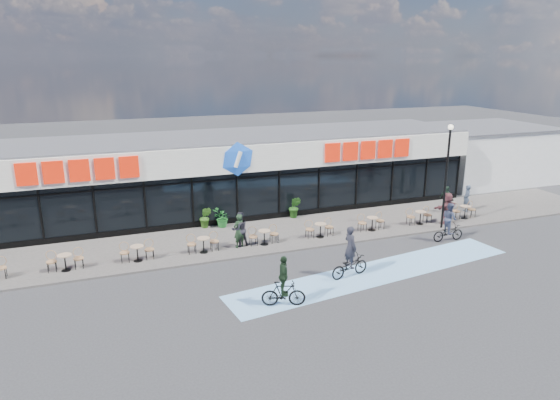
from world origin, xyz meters
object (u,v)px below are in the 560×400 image
at_px(cyclist_b, 449,226).
at_px(cyclist_a, 350,260).
at_px(patron_left, 239,231).
at_px(potted_plant_right, 295,207).
at_px(pedestrian_a, 467,198).
at_px(pedestrian_c, 447,208).
at_px(potted_plant_left, 206,217).
at_px(potted_plant_mid, 222,218).
at_px(pedestrian_b, 447,199).
at_px(patron_right, 240,229).
at_px(lamp_post, 447,168).

bearing_deg(cyclist_b, cyclist_a, -162.49).
bearing_deg(patron_left, potted_plant_right, -162.62).
distance_m(patron_left, pedestrian_a, 14.49).
xyz_separation_m(pedestrian_a, pedestrian_c, (-2.54, -1.41, 0.07)).
distance_m(potted_plant_left, potted_plant_mid, 0.90).
xyz_separation_m(potted_plant_mid, cyclist_b, (10.47, -5.79, 0.18)).
height_order(pedestrian_b, cyclist_a, cyclist_a).
height_order(potted_plant_left, pedestrian_a, pedestrian_a).
height_order(pedestrian_c, cyclist_a, cyclist_a).
distance_m(patron_left, pedestrian_b, 13.39).
relative_size(potted_plant_left, cyclist_a, 0.52).
relative_size(potted_plant_mid, cyclist_a, 0.46).
height_order(potted_plant_right, cyclist_b, cyclist_b).
bearing_deg(cyclist_a, patron_right, 125.83).
bearing_deg(cyclist_a, potted_plant_left, 119.08).
relative_size(patron_left, pedestrian_a, 1.03).
bearing_deg(potted_plant_right, patron_right, -142.23).
height_order(potted_plant_mid, potted_plant_right, potted_plant_right).
bearing_deg(pedestrian_a, lamp_post, -40.88).
bearing_deg(pedestrian_b, pedestrian_c, 123.75).
bearing_deg(patron_left, pedestrian_c, 156.71).
height_order(patron_right, pedestrian_b, patron_right).
relative_size(patron_right, pedestrian_b, 1.11).
relative_size(lamp_post, patron_left, 3.32).
xyz_separation_m(potted_plant_right, pedestrian_a, (10.17, -2.46, 0.19)).
height_order(potted_plant_mid, pedestrian_b, pedestrian_b).
relative_size(potted_plant_mid, pedestrian_b, 0.67).
xyz_separation_m(lamp_post, potted_plant_right, (-6.94, 4.38, -2.69)).
distance_m(potted_plant_left, pedestrian_b, 14.42).
height_order(potted_plant_mid, pedestrian_a, pedestrian_a).
bearing_deg(pedestrian_c, potted_plant_left, -28.34).
bearing_deg(pedestrian_c, pedestrian_b, -138.97).
distance_m(potted_plant_mid, potted_plant_right, 4.38).
height_order(patron_left, cyclist_b, cyclist_b).
relative_size(lamp_post, pedestrian_c, 3.17).
xyz_separation_m(pedestrian_c, cyclist_b, (-1.53, -2.12, -0.19)).
relative_size(potted_plant_mid, patron_left, 0.62).
distance_m(pedestrian_a, pedestrian_b, 1.21).
bearing_deg(cyclist_a, pedestrian_a, 27.61).
xyz_separation_m(lamp_post, patron_right, (-11.16, 1.12, -2.45)).
xyz_separation_m(potted_plant_right, cyclist_a, (-0.69, -8.14, 0.03)).
bearing_deg(potted_plant_right, potted_plant_mid, -177.27).
relative_size(potted_plant_right, pedestrian_a, 0.77).
distance_m(patron_left, patron_right, 0.16).
relative_size(lamp_post, pedestrian_a, 3.43).
bearing_deg(cyclist_a, lamp_post, 26.18).
relative_size(potted_plant_mid, pedestrian_c, 0.59).
distance_m(lamp_post, patron_left, 11.55).
distance_m(potted_plant_right, pedestrian_c, 8.56).
xyz_separation_m(potted_plant_mid, pedestrian_b, (13.40, -1.84, 0.26)).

